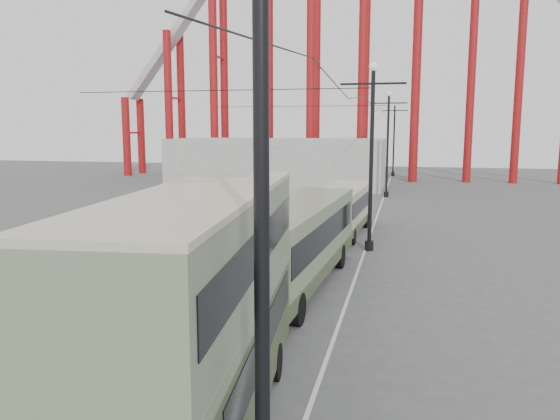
% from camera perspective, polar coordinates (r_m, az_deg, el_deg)
% --- Properties ---
extents(ground, '(160.00, 160.00, 0.00)m').
position_cam_1_polar(ground, '(13.47, -23.19, -19.49)').
color(ground, '#4C4D4F').
rests_on(ground, ground).
extents(road_markings, '(12.52, 120.00, 0.01)m').
position_cam_1_polar(road_markings, '(30.91, -2.54, -2.93)').
color(road_markings, silver).
rests_on(road_markings, ground).
extents(lamp_post_mid, '(3.20, 0.44, 9.32)m').
position_cam_1_polar(lamp_post_mid, '(27.55, 9.52, 5.35)').
color(lamp_post_mid, black).
rests_on(lamp_post_mid, ground).
extents(lamp_post_far, '(3.20, 0.44, 9.32)m').
position_cam_1_polar(lamp_post_far, '(49.51, 11.17, 6.71)').
color(lamp_post_far, black).
rests_on(lamp_post_far, ground).
extents(lamp_post_distant, '(3.20, 0.44, 9.32)m').
position_cam_1_polar(lamp_post_distant, '(71.49, 11.81, 7.23)').
color(lamp_post_distant, black).
rests_on(lamp_post_distant, ground).
extents(fairground_shed, '(22.00, 10.00, 5.00)m').
position_cam_1_polar(fairground_shed, '(58.12, -0.18, 4.98)').
color(fairground_shed, gray).
rests_on(fairground_shed, ground).
extents(double_decker_bus, '(3.24, 9.50, 5.00)m').
position_cam_1_polar(double_decker_bus, '(10.94, -8.03, -9.53)').
color(double_decker_bus, '#3A4626').
rests_on(double_decker_bus, ground).
extents(single_decker_green, '(3.38, 11.81, 3.30)m').
position_cam_1_polar(single_decker_green, '(21.06, 1.44, -3.25)').
color(single_decker_green, '#6E7E5C').
rests_on(single_decker_green, ground).
extents(single_decker_cream, '(2.75, 8.96, 2.75)m').
position_cam_1_polar(single_decker_cream, '(31.99, 6.67, 0.22)').
color(single_decker_cream, '#C1B69B').
rests_on(single_decker_cream, ground).
extents(pedestrian, '(0.83, 0.77, 1.90)m').
position_cam_1_polar(pedestrian, '(18.77, -11.18, -7.77)').
color(pedestrian, black).
rests_on(pedestrian, ground).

